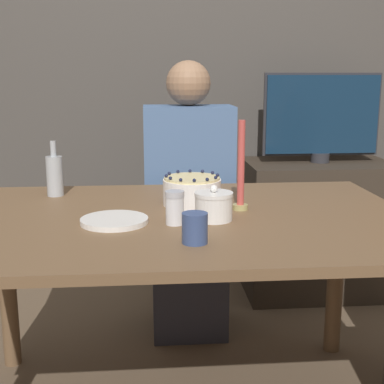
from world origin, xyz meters
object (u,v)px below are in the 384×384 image
object	(u,v)px
cake	(192,191)
sugar_bowl	(214,206)
bottle	(55,175)
candle	(241,173)
tv_monitor	(322,116)
sugar_shaker	(175,207)
person_man_blue_shirt	(189,218)

from	to	relation	value
cake	sugar_bowl	size ratio (longest dim) A/B	1.67
bottle	candle	bearing A→B (deg)	-22.24
cake	tv_monitor	bearing A→B (deg)	51.38
cake	sugar_shaker	bearing A→B (deg)	-106.60
cake	candle	distance (m)	0.19
person_man_blue_shirt	bottle	bearing A→B (deg)	34.99
sugar_bowl	sugar_shaker	size ratio (longest dim) A/B	1.17
sugar_shaker	bottle	xyz separation A→B (m)	(-0.43, 0.43, 0.03)
bottle	person_man_blue_shirt	world-z (taller)	person_man_blue_shirt
candle	person_man_blue_shirt	size ratio (longest dim) A/B	0.24
candle	bottle	size ratio (longest dim) A/B	1.46
tv_monitor	person_man_blue_shirt	bearing A→B (deg)	-151.04
person_man_blue_shirt	sugar_bowl	bearing A→B (deg)	91.46
sugar_shaker	person_man_blue_shirt	size ratio (longest dim) A/B	0.08
cake	candle	bearing A→B (deg)	-28.29
sugar_shaker	bottle	size ratio (longest dim) A/B	0.50
candle	bottle	xyz separation A→B (m)	(-0.66, 0.27, -0.05)
candle	tv_monitor	size ratio (longest dim) A/B	0.48
cake	tv_monitor	size ratio (longest dim) A/B	0.32
cake	person_man_blue_shirt	world-z (taller)	person_man_blue_shirt
person_man_blue_shirt	tv_monitor	size ratio (longest dim) A/B	2.01
sugar_shaker	bottle	bearing A→B (deg)	134.83
sugar_bowl	tv_monitor	world-z (taller)	tv_monitor
sugar_shaker	person_man_blue_shirt	bearing A→B (deg)	82.59
bottle	person_man_blue_shirt	distance (m)	0.71
sugar_shaker	candle	bearing A→B (deg)	35.06
cake	sugar_bowl	xyz separation A→B (m)	(0.05, -0.21, -0.00)
person_man_blue_shirt	tv_monitor	distance (m)	0.96
bottle	tv_monitor	bearing A→B (deg)	31.58
cake	bottle	bearing A→B (deg)	159.77
sugar_bowl	bottle	distance (m)	0.68
sugar_shaker	person_man_blue_shirt	distance (m)	0.85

